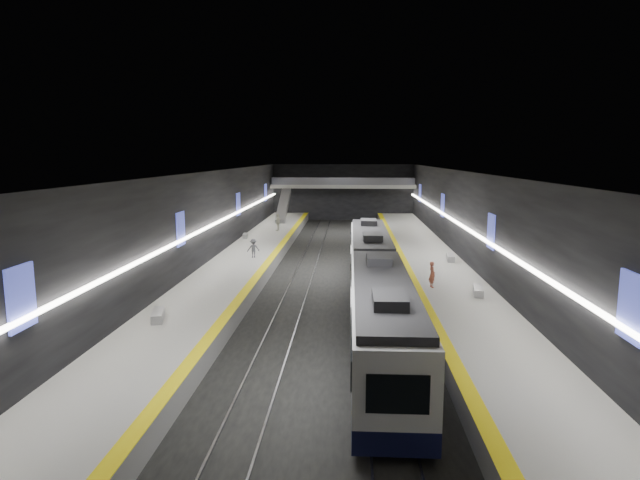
# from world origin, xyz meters

# --- Properties ---
(ground) EXTENTS (70.00, 70.00, 0.00)m
(ground) POSITION_xyz_m (0.00, 0.00, 0.00)
(ground) COLOR black
(ground) RESTS_ON ground
(ceiling) EXTENTS (20.00, 70.00, 0.04)m
(ceiling) POSITION_xyz_m (0.00, 0.00, 8.00)
(ceiling) COLOR beige
(ceiling) RESTS_ON wall_left
(wall_left) EXTENTS (0.04, 70.00, 8.00)m
(wall_left) POSITION_xyz_m (-10.00, 0.00, 4.00)
(wall_left) COLOR black
(wall_left) RESTS_ON ground
(wall_right) EXTENTS (0.04, 70.00, 8.00)m
(wall_right) POSITION_xyz_m (10.00, 0.00, 4.00)
(wall_right) COLOR black
(wall_right) RESTS_ON ground
(wall_back) EXTENTS (20.00, 0.04, 8.00)m
(wall_back) POSITION_xyz_m (0.00, 35.00, 4.00)
(wall_back) COLOR black
(wall_back) RESTS_ON ground
(platform_left) EXTENTS (5.00, 70.00, 1.00)m
(platform_left) POSITION_xyz_m (-7.50, 0.00, 0.50)
(platform_left) COLOR slate
(platform_left) RESTS_ON ground
(tile_surface_left) EXTENTS (5.00, 70.00, 0.02)m
(tile_surface_left) POSITION_xyz_m (-7.50, 0.00, 1.01)
(tile_surface_left) COLOR #ADADA8
(tile_surface_left) RESTS_ON platform_left
(tactile_strip_left) EXTENTS (0.60, 70.00, 0.02)m
(tactile_strip_left) POSITION_xyz_m (-5.30, 0.00, 1.02)
(tactile_strip_left) COLOR yellow
(tactile_strip_left) RESTS_ON platform_left
(platform_right) EXTENTS (5.00, 70.00, 1.00)m
(platform_right) POSITION_xyz_m (7.50, 0.00, 0.50)
(platform_right) COLOR slate
(platform_right) RESTS_ON ground
(tile_surface_right) EXTENTS (5.00, 70.00, 0.02)m
(tile_surface_right) POSITION_xyz_m (7.50, 0.00, 1.01)
(tile_surface_right) COLOR #ADADA8
(tile_surface_right) RESTS_ON platform_right
(tactile_strip_right) EXTENTS (0.60, 70.00, 0.02)m
(tactile_strip_right) POSITION_xyz_m (5.30, 0.00, 1.02)
(tactile_strip_right) COLOR yellow
(tactile_strip_right) RESTS_ON platform_right
(rails) EXTENTS (6.52, 70.00, 0.12)m
(rails) POSITION_xyz_m (-0.00, 0.00, 0.06)
(rails) COLOR gray
(rails) RESTS_ON ground
(train) EXTENTS (2.69, 30.05, 3.60)m
(train) POSITION_xyz_m (2.50, -12.04, 2.20)
(train) COLOR black
(train) RESTS_ON ground
(ad_posters) EXTENTS (19.94, 53.50, 2.20)m
(ad_posters) POSITION_xyz_m (-0.00, 1.00, 4.50)
(ad_posters) COLOR #404AC1
(ad_posters) RESTS_ON wall_left
(cove_light_left) EXTENTS (0.25, 68.60, 0.12)m
(cove_light_left) POSITION_xyz_m (-9.80, 0.00, 3.80)
(cove_light_left) COLOR white
(cove_light_left) RESTS_ON wall_left
(cove_light_right) EXTENTS (0.25, 68.60, 0.12)m
(cove_light_right) POSITION_xyz_m (9.80, 0.00, 3.80)
(cove_light_right) COLOR white
(cove_light_right) RESTS_ON wall_right
(mezzanine_bridge) EXTENTS (20.00, 3.00, 1.50)m
(mezzanine_bridge) POSITION_xyz_m (0.00, 32.93, 5.04)
(mezzanine_bridge) COLOR gray
(mezzanine_bridge) RESTS_ON wall_left
(escalator) EXTENTS (1.20, 7.50, 3.92)m
(escalator) POSITION_xyz_m (-7.50, 26.00, 2.90)
(escalator) COLOR #99999E
(escalator) RESTS_ON platform_left
(bench_left_near) EXTENTS (1.00, 1.98, 0.47)m
(bench_left_near) POSITION_xyz_m (-8.57, -16.27, 1.23)
(bench_left_near) COLOR #99999E
(bench_left_near) RESTS_ON platform_left
(bench_left_far) EXTENTS (0.67, 1.71, 0.41)m
(bench_left_far) POSITION_xyz_m (-9.50, 11.04, 1.20)
(bench_left_far) COLOR #99999E
(bench_left_far) RESTS_ON platform_left
(bench_right_near) EXTENTS (0.86, 1.98, 0.47)m
(bench_right_near) POSITION_xyz_m (8.74, -10.31, 1.23)
(bench_right_near) COLOR #99999E
(bench_right_near) RESTS_ON platform_right
(bench_right_far) EXTENTS (0.76, 2.01, 0.48)m
(bench_right_far) POSITION_xyz_m (9.00, 0.13, 1.24)
(bench_right_far) COLOR #99999E
(bench_right_far) RESTS_ON platform_right
(passenger_right_a) EXTENTS (0.53, 0.68, 1.65)m
(passenger_right_a) POSITION_xyz_m (6.23, -8.71, 1.82)
(passenger_right_a) COLOR #A9533F
(passenger_right_a) RESTS_ON platform_right
(passenger_left_a) EXTENTS (0.76, 1.19, 1.88)m
(passenger_left_a) POSITION_xyz_m (-6.89, 16.20, 1.94)
(passenger_left_a) COLOR beige
(passenger_left_a) RESTS_ON platform_left
(passenger_left_b) EXTENTS (1.12, 0.86, 1.53)m
(passenger_left_b) POSITION_xyz_m (-6.75, 0.47, 1.76)
(passenger_left_b) COLOR #42434A
(passenger_left_b) RESTS_ON platform_left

